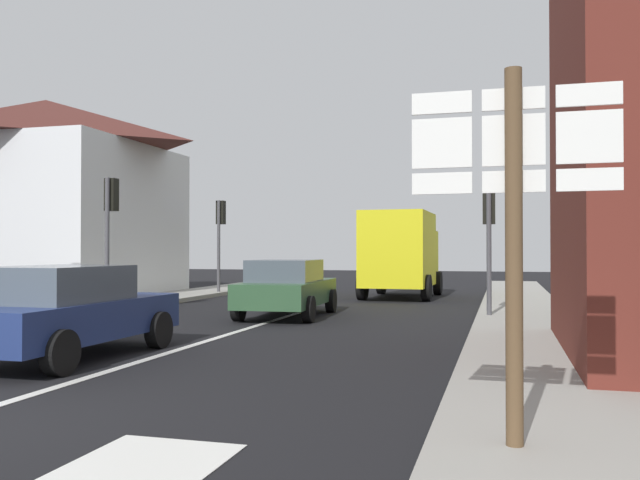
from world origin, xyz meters
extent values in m
plane|color=black|center=(0.00, 10.00, 0.00)|extent=(80.00, 80.00, 0.00)
cube|color=gray|center=(5.89, 8.00, 0.07)|extent=(2.26, 44.00, 0.14)
cube|color=gray|center=(-5.89, 8.00, 0.07)|extent=(2.26, 44.00, 0.14)
cube|color=silver|center=(0.00, 6.00, 0.01)|extent=(0.16, 12.00, 0.01)
cube|color=silver|center=(-11.12, 15.90, 2.78)|extent=(8.20, 7.29, 5.55)
pyramid|color=#4C231E|center=(-11.12, 15.90, 6.45)|extent=(8.61, 7.65, 1.80)
cube|color=silver|center=(-11.12, 20.14, 0.35)|extent=(4.92, 1.20, 0.70)
cube|color=navy|center=(-1.32, 3.80, 0.62)|extent=(1.75, 4.20, 0.60)
cube|color=#47515B|center=(-1.32, 3.55, 1.19)|extent=(1.55, 2.10, 0.55)
cylinder|color=black|center=(-2.19, 5.15, 0.32)|extent=(0.22, 0.64, 0.64)
cylinder|color=black|center=(-0.44, 5.15, 0.32)|extent=(0.22, 0.64, 0.64)
cylinder|color=black|center=(-0.44, 2.45, 0.32)|extent=(0.22, 0.64, 0.64)
cube|color=#2D5133|center=(0.01, 11.05, 0.62)|extent=(1.98, 4.29, 0.60)
cube|color=#47515B|center=(0.02, 10.80, 1.19)|extent=(1.66, 2.18, 0.55)
cylinder|color=black|center=(-0.94, 12.35, 0.32)|extent=(0.25, 0.65, 0.64)
cylinder|color=black|center=(0.80, 12.44, 0.32)|extent=(0.25, 0.65, 0.64)
cylinder|color=black|center=(-0.79, 9.65, 0.32)|extent=(0.25, 0.65, 0.64)
cylinder|color=black|center=(0.95, 9.75, 0.32)|extent=(0.25, 0.65, 0.64)
cube|color=yellow|center=(1.83, 18.06, 1.75)|extent=(2.26, 3.74, 2.60)
cube|color=yellow|center=(1.87, 20.55, 1.45)|extent=(2.11, 1.34, 2.00)
cube|color=#47515B|center=(1.87, 20.60, 2.25)|extent=(1.76, 0.13, 0.70)
cylinder|color=black|center=(0.77, 20.52, 0.45)|extent=(0.30, 0.90, 0.90)
cylinder|color=black|center=(2.97, 20.49, 0.45)|extent=(0.30, 0.90, 0.90)
cylinder|color=black|center=(0.71, 17.12, 0.45)|extent=(0.30, 0.90, 0.90)
cylinder|color=black|center=(2.91, 17.09, 0.45)|extent=(0.30, 0.90, 0.90)
cylinder|color=brown|center=(5.47, 0.23, 1.60)|extent=(0.14, 0.14, 3.20)
cube|color=white|center=(4.89, 0.28, 2.96)|extent=(0.50, 0.03, 0.18)
cube|color=black|center=(4.89, 0.30, 2.96)|extent=(0.43, 0.01, 0.13)
cube|color=white|center=(4.89, 0.28, 2.62)|extent=(0.50, 0.03, 0.42)
cube|color=black|center=(4.89, 0.30, 2.62)|extent=(0.43, 0.01, 0.32)
cube|color=white|center=(4.89, 0.28, 2.28)|extent=(0.50, 0.03, 0.18)
cube|color=black|center=(4.89, 0.30, 2.28)|extent=(0.43, 0.01, 0.13)
cube|color=white|center=(5.47, 0.28, 2.96)|extent=(0.50, 0.03, 0.18)
cube|color=black|center=(5.47, 0.30, 2.96)|extent=(0.43, 0.01, 0.13)
cube|color=white|center=(5.47, 0.28, 2.62)|extent=(0.50, 0.03, 0.42)
cube|color=black|center=(5.47, 0.30, 2.62)|extent=(0.43, 0.01, 0.32)
cube|color=white|center=(5.47, 0.28, 2.28)|extent=(0.50, 0.03, 0.18)
cube|color=black|center=(5.47, 0.30, 2.28)|extent=(0.43, 0.01, 0.13)
cube|color=white|center=(6.05, 0.28, 2.96)|extent=(0.50, 0.03, 0.18)
cube|color=black|center=(6.05, 0.30, 2.96)|extent=(0.43, 0.01, 0.13)
cube|color=white|center=(6.05, 0.28, 2.62)|extent=(0.50, 0.03, 0.42)
cube|color=black|center=(6.05, 0.30, 2.62)|extent=(0.43, 0.01, 0.32)
cube|color=white|center=(6.05, 0.28, 2.28)|extent=(0.50, 0.03, 0.18)
cube|color=black|center=(6.05, 0.30, 2.28)|extent=(0.43, 0.01, 0.13)
cylinder|color=#47474C|center=(-5.06, 18.05, 1.81)|extent=(0.12, 0.12, 3.61)
cube|color=black|center=(-5.06, 18.25, 3.16)|extent=(0.30, 0.28, 0.90)
sphere|color=#360303|center=(-5.06, 18.39, 3.43)|extent=(0.18, 0.18, 0.18)
sphere|color=orange|center=(-5.06, 18.39, 3.15)|extent=(0.18, 0.18, 0.18)
sphere|color=black|center=(-5.06, 18.39, 2.87)|extent=(0.18, 0.18, 0.18)
cylinder|color=#47474C|center=(-5.06, 10.64, 1.85)|extent=(0.12, 0.12, 3.70)
cube|color=black|center=(-5.06, 10.84, 3.25)|extent=(0.30, 0.28, 0.90)
sphere|color=#360303|center=(-5.06, 10.98, 3.52)|extent=(0.18, 0.18, 0.18)
sphere|color=orange|center=(-5.06, 10.98, 3.24)|extent=(0.18, 0.18, 0.18)
sphere|color=black|center=(-5.06, 10.98, 2.96)|extent=(0.18, 0.18, 0.18)
cylinder|color=#47474C|center=(5.06, 11.40, 1.63)|extent=(0.12, 0.12, 3.26)
cube|color=black|center=(5.06, 11.60, 2.81)|extent=(0.30, 0.28, 0.90)
sphere|color=#360303|center=(5.06, 11.74, 3.08)|extent=(0.18, 0.18, 0.18)
sphere|color=orange|center=(5.06, 11.74, 2.80)|extent=(0.18, 0.18, 0.18)
sphere|color=black|center=(5.06, 11.74, 2.52)|extent=(0.18, 0.18, 0.18)
camera|label=1|loc=(5.39, -5.39, 1.72)|focal=37.47mm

